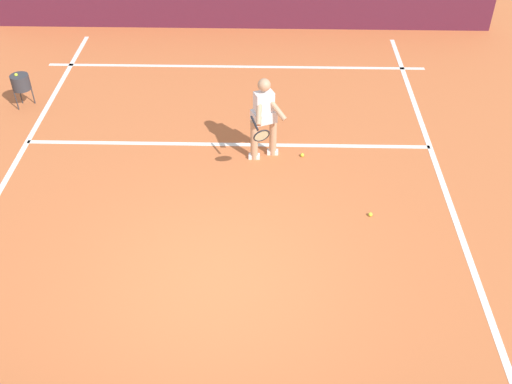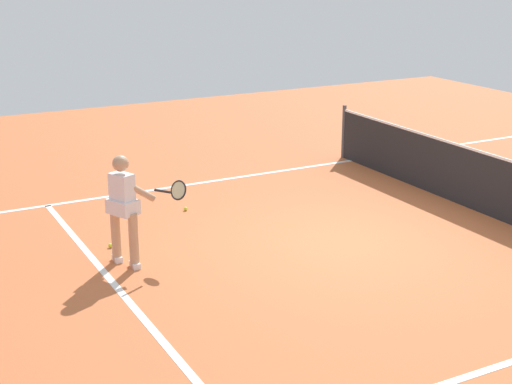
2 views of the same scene
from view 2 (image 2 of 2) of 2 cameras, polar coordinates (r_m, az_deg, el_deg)
name	(u,v)px [view 2 (image 2 of 2)]	position (r m, az deg, el deg)	size (l,w,h in m)	color
ground_plane	(339,242)	(11.33, 6.28, -3.75)	(23.50, 23.50, 0.00)	#C66638
service_line_marking	(117,287)	(9.94, -10.42, -7.05)	(7.47, 0.10, 0.01)	white
sideline_left_marking	(229,179)	(14.39, -2.06, 1.01)	(0.10, 16.08, 0.01)	white
court_net	(484,183)	(12.89, 16.77, 0.68)	(8.15, 0.08, 1.11)	#4C4C51
tennis_player	(125,206)	(10.35, -9.82, -1.01)	(0.67, 1.11, 1.55)	tan
tennis_ball_near	(110,246)	(11.24, -10.88, -3.97)	(0.07, 0.07, 0.07)	#D1E533
tennis_ball_mid	(186,209)	(12.65, -5.32, -1.26)	(0.07, 0.07, 0.07)	#D1E533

